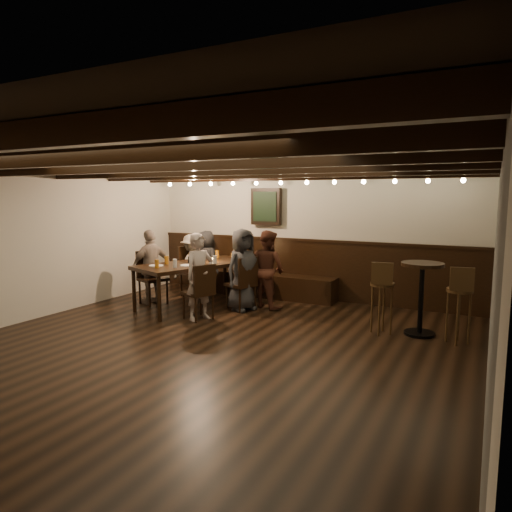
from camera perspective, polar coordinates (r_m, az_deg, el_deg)
The scene contains 27 objects.
room at distance 7.78m, azimuth 0.78°, elevation 0.98°, with size 7.00×7.00×7.00m.
dining_table at distance 8.11m, azimuth -7.56°, elevation -1.31°, with size 1.60×2.29×0.79m.
chair_left_near at distance 9.02m, azimuth -7.81°, elevation -3.14°, with size 0.57×0.57×0.98m.
chair_left_far at distance 8.55m, azimuth -12.78°, elevation -3.88°, with size 0.56×0.56×0.96m.
chair_right_near at distance 7.90m, azimuth -1.81°, elevation -4.71°, with size 0.54×0.54×0.93m.
chair_right_far at distance 7.36m, azimuth -7.15°, elevation -5.77°, with size 0.52×0.52×0.90m.
person_bench_left at distance 9.37m, azimuth -6.21°, elevation -0.66°, with size 0.62×0.40×1.26m, color #272729.
person_bench_centre at distance 8.76m, azimuth -1.93°, elevation -1.00°, with size 0.48×0.32×1.32m, color slate.
person_bench_right at distance 8.00m, azimuth 1.47°, elevation -1.65°, with size 0.66×0.52×1.37m, color #52291C.
person_left_near at distance 8.99m, azimuth -7.95°, elevation -1.16°, with size 0.79×0.45×1.22m, color gray.
person_left_far at distance 8.51m, azimuth -12.95°, elevation -1.32°, with size 0.79×0.33×1.36m, color gray.
person_right_near at distance 7.80m, azimuth -1.68°, elevation -1.73°, with size 0.69×0.45×1.41m, color #2B2B2E.
person_right_far at distance 7.25m, azimuth -7.06°, elevation -2.59°, with size 0.51×0.33×1.39m, color #AA9690.
pint_a at distance 8.73m, azimuth -4.87°, elevation 0.25°, with size 0.07×0.07×0.14m, color #BF7219.
pint_b at distance 8.28m, azimuth -2.90°, elevation -0.12°, with size 0.07×0.07×0.14m, color #BF7219.
pint_c at distance 8.39m, azimuth -8.20°, elevation -0.09°, with size 0.07×0.07×0.14m, color #BF7219.
pint_d at distance 7.97m, azimuth -5.16°, elevation -0.45°, with size 0.07×0.07×0.14m, color silver.
pint_e at distance 8.03m, azimuth -11.11°, elevation -0.50°, with size 0.07×0.07×0.14m, color #BF7219.
pint_f at distance 7.62m, azimuth -10.10°, elevation -0.91°, with size 0.07×0.07×0.14m, color silver.
pint_g at distance 7.62m, azimuth -12.29°, elevation -0.96°, with size 0.07×0.07×0.14m, color #BF7219.
plate_near at distance 7.85m, azimuth -12.39°, elevation -1.18°, with size 0.24×0.24×0.01m, color white.
plate_far at distance 7.78m, azimuth -8.62°, elevation -1.16°, with size 0.24×0.24×0.01m, color white.
condiment_caddy at distance 8.06m, azimuth -7.87°, elevation -0.47°, with size 0.15×0.10×0.12m, color black.
candle at distance 8.18m, azimuth -5.37°, elevation -0.57°, with size 0.05×0.05×0.05m, color beige.
high_top_table at distance 6.82m, azimuth 19.98°, elevation -3.75°, with size 0.58×0.58×1.04m.
bar_stool_left at distance 6.77m, azimuth 15.42°, elevation -6.17°, with size 0.34×0.36×1.05m.
bar_stool_right at distance 6.69m, azimuth 23.97°, elevation -6.72°, with size 0.34×0.36×1.05m.
Camera 1 is at (3.21, -4.67, 1.97)m, focal length 32.00 mm.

